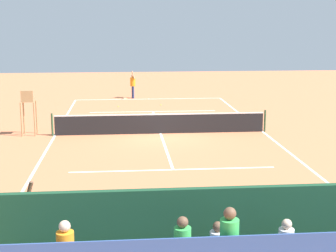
{
  "coord_description": "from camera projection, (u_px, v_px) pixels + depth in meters",
  "views": [
    {
      "loc": [
        1.76,
        23.61,
        5.3
      ],
      "look_at": [
        0.0,
        4.0,
        1.2
      ],
      "focal_mm": 54.08,
      "sensor_mm": 36.0,
      "label": 1
    }
  ],
  "objects": [
    {
      "name": "backdrop_wall",
      "position": [
        211.0,
        234.0,
        10.4
      ],
      "size": [
        18.0,
        0.16,
        2.0
      ],
      "primitive_type": "cube",
      "color": "#194228",
      "rests_on": "ground"
    },
    {
      "name": "tennis_net",
      "position": [
        161.0,
        123.0,
        24.16
      ],
      "size": [
        10.3,
        0.1,
        1.07
      ],
      "color": "black",
      "rests_on": "ground"
    },
    {
      "name": "tennis_ball_near",
      "position": [
        161.0,
        105.0,
        32.36
      ],
      "size": [
        0.07,
        0.07,
        0.07
      ],
      "primitive_type": "sphere",
      "color": "#CCDB33",
      "rests_on": "ground"
    },
    {
      "name": "umpire_chair",
      "position": [
        28.0,
        108.0,
        23.68
      ],
      "size": [
        0.67,
        0.67,
        2.14
      ],
      "color": "#A88456",
      "rests_on": "ground"
    },
    {
      "name": "tennis_racket",
      "position": [
        125.0,
        98.0,
        35.19
      ],
      "size": [
        0.5,
        0.53,
        0.03
      ],
      "color": "black",
      "rests_on": "ground"
    },
    {
      "name": "tennis_player",
      "position": [
        133.0,
        84.0,
        35.17
      ],
      "size": [
        0.41,
        0.55,
        1.93
      ],
      "color": "navy",
      "rests_on": "ground"
    },
    {
      "name": "ground_plane",
      "position": [
        161.0,
        134.0,
        24.26
      ],
      "size": [
        60.0,
        60.0,
        0.0
      ],
      "primitive_type": "plane",
      "color": "#CC7047"
    },
    {
      "name": "court_line_markings",
      "position": [
        160.0,
        133.0,
        24.29
      ],
      "size": [
        10.1,
        22.2,
        0.01
      ],
      "color": "white",
      "rests_on": "ground"
    },
    {
      "name": "courtside_bench",
      "position": [
        287.0,
        236.0,
        11.37
      ],
      "size": [
        1.8,
        0.4,
        0.93
      ],
      "color": "#234C2D",
      "rests_on": "ground"
    },
    {
      "name": "tennis_ball_far",
      "position": [
        118.0,
        106.0,
        31.75
      ],
      "size": [
        0.07,
        0.07,
        0.07
      ],
      "primitive_type": "sphere",
      "color": "#CCDB33",
      "rests_on": "ground"
    },
    {
      "name": "line_judge",
      "position": [
        26.0,
        225.0,
        10.83
      ],
      "size": [
        0.44,
        0.56,
        1.93
      ],
      "color": "#232328",
      "rests_on": "ground"
    }
  ]
}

